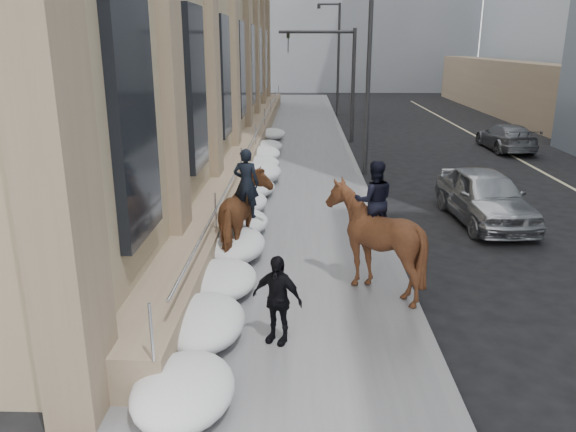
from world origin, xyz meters
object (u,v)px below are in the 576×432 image
Objects in this scene: mounted_horse_right at (373,235)px; car_grey at (506,137)px; mounted_horse_left at (245,214)px; car_silver at (485,196)px; pedestrian at (277,299)px.

car_grey is (8.82, 17.37, -0.68)m from mounted_horse_right.
car_silver is at bearing -149.44° from mounted_horse_left.
car_grey is at bearing 64.33° from car_silver.
car_grey is (11.73, 15.44, -0.54)m from mounted_horse_left.
mounted_horse_left is 3.50m from mounted_horse_right.
pedestrian is (-1.94, -2.29, -0.42)m from mounted_horse_right.
mounted_horse_left is at bearing -158.38° from car_silver.
car_silver is (6.94, 3.34, -0.40)m from mounted_horse_left.
car_grey is at bearing 85.65° from pedestrian.
pedestrian is at bearing -132.30° from car_silver.
pedestrian is 0.35× the size of car_grey.
pedestrian is at bearing 107.88° from mounted_horse_left.
car_silver is (4.02, 5.27, -0.54)m from mounted_horse_right.
pedestrian reaches higher than car_grey.
car_grey is at bearing -119.97° from mounted_horse_right.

